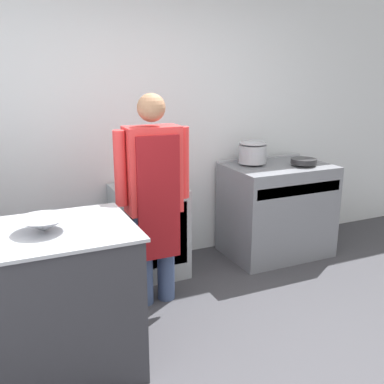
% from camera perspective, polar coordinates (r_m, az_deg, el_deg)
% --- Properties ---
extents(wall_back, '(8.00, 0.05, 2.70)m').
position_cam_1_polar(wall_back, '(4.24, -5.72, 8.83)').
color(wall_back, silver).
rests_on(wall_back, ground_plane).
extents(prep_counter, '(1.09, 0.76, 0.93)m').
position_cam_1_polar(prep_counter, '(2.91, -18.09, -13.37)').
color(prep_counter, '#2D2D33').
rests_on(prep_counter, ground_plane).
extents(stove, '(1.01, 0.70, 0.94)m').
position_cam_1_polar(stove, '(4.59, 10.67, -2.22)').
color(stove, slate).
rests_on(stove, ground_plane).
extents(fridge_unit, '(0.60, 0.57, 0.81)m').
position_cam_1_polar(fridge_unit, '(4.11, -5.49, -4.92)').
color(fridge_unit, '#93999E').
rests_on(fridge_unit, ground_plane).
extents(person_cook, '(0.59, 0.24, 1.66)m').
position_cam_1_polar(person_cook, '(3.43, -4.90, 0.23)').
color(person_cook, '#38476B').
rests_on(person_cook, ground_plane).
extents(mixing_bowl, '(0.29, 0.29, 0.08)m').
position_cam_1_polar(mixing_bowl, '(2.70, -18.32, -3.92)').
color(mixing_bowl, '#9EA0A8').
rests_on(mixing_bowl, prep_counter).
extents(stock_pot, '(0.27, 0.27, 0.22)m').
position_cam_1_polar(stock_pot, '(4.43, 7.71, 5.09)').
color(stock_pot, '#9EA0A8').
rests_on(stock_pot, stove).
extents(saute_pan, '(0.25, 0.25, 0.05)m').
position_cam_1_polar(saute_pan, '(4.49, 14.00, 3.81)').
color(saute_pan, '#262628').
rests_on(saute_pan, stove).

